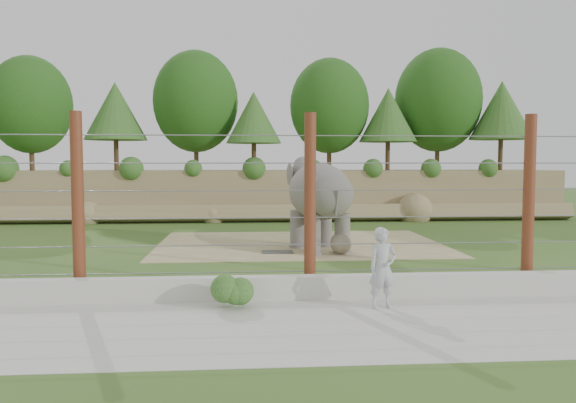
{
  "coord_description": "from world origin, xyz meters",
  "views": [
    {
      "loc": [
        -1.41,
        -16.76,
        2.92
      ],
      "look_at": [
        0.0,
        2.0,
        1.6
      ],
      "focal_mm": 35.0,
      "sensor_mm": 36.0,
      "label": 1
    }
  ],
  "objects": [
    {
      "name": "back_embankment",
      "position": [
        0.59,
        12.68,
        3.97
      ],
      "size": [
        30.0,
        5.52,
        8.77
      ],
      "color": "#8A7751",
      "rests_on": "ground"
    },
    {
      "name": "barrier_fence",
      "position": [
        0.0,
        -4.5,
        2.0
      ],
      "size": [
        20.26,
        0.26,
        4.0
      ],
      "color": "#5D2F16",
      "rests_on": "ground"
    },
    {
      "name": "elephant",
      "position": [
        0.99,
        1.45,
        1.52
      ],
      "size": [
        2.38,
        4.01,
        3.04
      ],
      "primitive_type": null,
      "rotation": [
        0.0,
        0.0,
        0.22
      ],
      "color": "#615B56",
      "rests_on": "ground"
    },
    {
      "name": "walkway",
      "position": [
        0.0,
        -7.0,
        0.01
      ],
      "size": [
        26.0,
        4.0,
        0.01
      ],
      "primitive_type": "cube",
      "color": "beige",
      "rests_on": "ground"
    },
    {
      "name": "ground",
      "position": [
        0.0,
        0.0,
        0.0
      ],
      "size": [
        90.0,
        90.0,
        0.0
      ],
      "primitive_type": "plane",
      "color": "#395E23",
      "rests_on": "ground"
    },
    {
      "name": "stone_ball",
      "position": [
        1.58,
        0.64,
        0.37
      ],
      "size": [
        0.7,
        0.7,
        0.7
      ],
      "primitive_type": "sphere",
      "color": "gray",
      "rests_on": "dirt_patch"
    },
    {
      "name": "dirt_patch",
      "position": [
        0.5,
        3.0,
        0.01
      ],
      "size": [
        10.0,
        7.0,
        0.02
      ],
      "primitive_type": "cube",
      "color": "#968858",
      "rests_on": "ground"
    },
    {
      "name": "walkway_shrub",
      "position": [
        -1.66,
        -5.8,
        0.33
      ],
      "size": [
        0.64,
        0.64,
        0.64
      ],
      "primitive_type": "sphere",
      "color": "#2A5720",
      "rests_on": "walkway"
    },
    {
      "name": "zookeeper",
      "position": [
        1.29,
        -5.93,
        0.82
      ],
      "size": [
        0.66,
        0.51,
        1.62
      ],
      "primitive_type": "imported",
      "rotation": [
        0.0,
        0.0,
        0.22
      ],
      "color": "silver",
      "rests_on": "walkway"
    },
    {
      "name": "drain_grate",
      "position": [
        -0.41,
        1.11,
        0.04
      ],
      "size": [
        1.0,
        0.6,
        0.03
      ],
      "primitive_type": "cube",
      "color": "#262628",
      "rests_on": "dirt_patch"
    },
    {
      "name": "retaining_wall",
      "position": [
        0.0,
        -5.0,
        0.25
      ],
      "size": [
        26.0,
        0.35,
        0.5
      ],
      "primitive_type": "cube",
      "color": "beige",
      "rests_on": "ground"
    }
  ]
}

